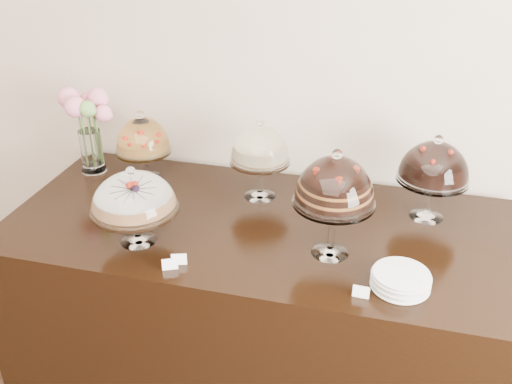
% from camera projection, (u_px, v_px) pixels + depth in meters
% --- Properties ---
extents(wall_back, '(5.00, 0.04, 3.00)m').
position_uv_depth(wall_back, '(304.00, 55.00, 2.64)').
color(wall_back, beige).
rests_on(wall_back, ground).
extents(display_counter, '(2.20, 1.00, 0.90)m').
position_uv_depth(display_counter, '(259.00, 304.00, 2.69)').
color(display_counter, black).
rests_on(display_counter, ground).
extents(cake_stand_sugar_sponge, '(0.35, 0.35, 0.34)m').
position_uv_depth(cake_stand_sugar_sponge, '(133.00, 196.00, 2.26)').
color(cake_stand_sugar_sponge, white).
rests_on(cake_stand_sugar_sponge, display_counter).
extents(cake_stand_choco_layer, '(0.32, 0.32, 0.45)m').
position_uv_depth(cake_stand_choco_layer, '(335.00, 185.00, 2.14)').
color(cake_stand_choco_layer, white).
rests_on(cake_stand_choco_layer, display_counter).
extents(cake_stand_cheesecake, '(0.28, 0.28, 0.38)m').
position_uv_depth(cake_stand_cheesecake, '(260.00, 148.00, 2.58)').
color(cake_stand_cheesecake, white).
rests_on(cake_stand_cheesecake, display_counter).
extents(cake_stand_dark_choco, '(0.31, 0.31, 0.39)m').
position_uv_depth(cake_stand_dark_choco, '(434.00, 165.00, 2.41)').
color(cake_stand_dark_choco, white).
rests_on(cake_stand_dark_choco, display_counter).
extents(cake_stand_fruit_tart, '(0.27, 0.27, 0.35)m').
position_uv_depth(cake_stand_fruit_tart, '(142.00, 138.00, 2.77)').
color(cake_stand_fruit_tart, white).
rests_on(cake_stand_fruit_tart, display_counter).
extents(flower_vase, '(0.29, 0.25, 0.43)m').
position_uv_depth(flower_vase, '(87.00, 119.00, 2.81)').
color(flower_vase, white).
rests_on(flower_vase, display_counter).
extents(plate_stack, '(0.21, 0.21, 0.06)m').
position_uv_depth(plate_stack, '(401.00, 280.00, 2.07)').
color(plate_stack, white).
rests_on(plate_stack, display_counter).
extents(price_card_left, '(0.06, 0.04, 0.04)m').
position_uv_depth(price_card_left, '(170.00, 264.00, 2.17)').
color(price_card_left, white).
rests_on(price_card_left, display_counter).
extents(price_card_right, '(0.06, 0.02, 0.04)m').
position_uv_depth(price_card_right, '(361.00, 292.00, 2.03)').
color(price_card_right, white).
rests_on(price_card_right, display_counter).
extents(price_card_extra, '(0.06, 0.03, 0.04)m').
position_uv_depth(price_card_extra, '(179.00, 259.00, 2.20)').
color(price_card_extra, white).
rests_on(price_card_extra, display_counter).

